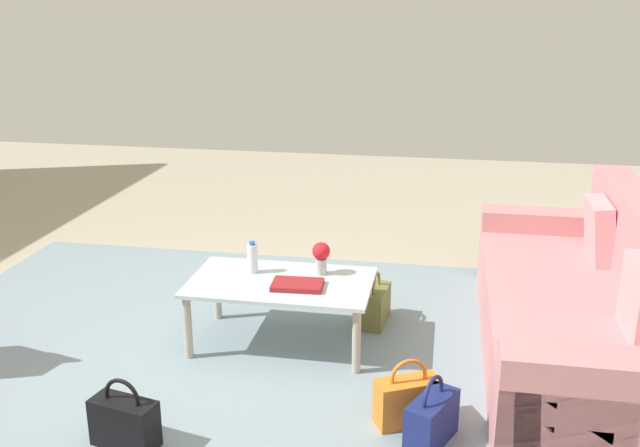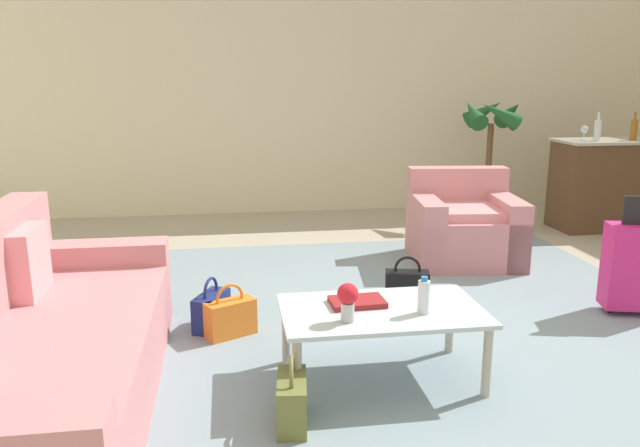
{
  "view_description": "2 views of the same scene",
  "coord_description": "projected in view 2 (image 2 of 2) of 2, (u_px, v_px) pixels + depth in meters",
  "views": [
    {
      "loc": [
        -1.34,
        3.36,
        2.05
      ],
      "look_at": [
        -0.68,
        -0.3,
        0.86
      ],
      "focal_mm": 40.0,
      "sensor_mm": 36.0,
      "label": 1
    },
    {
      "loc": [
        -1.21,
        -3.6,
        1.65
      ],
      "look_at": [
        -0.71,
        -0.28,
        0.85
      ],
      "focal_mm": 35.0,
      "sensor_mm": 36.0,
      "label": 2
    }
  ],
  "objects": [
    {
      "name": "handbag_orange",
      "position": [
        231.0,
        317.0,
        4.03
      ],
      "size": [
        0.35,
        0.27,
        0.36
      ],
      "color": "orange",
      "rests_on": "ground"
    },
    {
      "name": "armchair",
      "position": [
        463.0,
        229.0,
        5.69
      ],
      "size": [
        1.01,
        0.97,
        0.82
      ],
      "color": "#C67F84",
      "rests_on": "ground"
    },
    {
      "name": "bar_console",
      "position": [
        622.0,
        183.0,
        6.86
      ],
      "size": [
        1.5,
        0.6,
        0.98
      ],
      "color": "#513823",
      "rests_on": "ground"
    },
    {
      "name": "couch",
      "position": [
        28.0,
        358.0,
        3.05
      ],
      "size": [
        0.97,
        2.41,
        0.92
      ],
      "color": "#C67F84",
      "rests_on": "ground"
    },
    {
      "name": "coffee_table",
      "position": [
        382.0,
        317.0,
        3.39
      ],
      "size": [
        1.1,
        0.65,
        0.42
      ],
      "color": "silver",
      "rests_on": "ground"
    },
    {
      "name": "potted_palm",
      "position": [
        490.0,
        149.0,
        7.17
      ],
      "size": [
        0.64,
        0.64,
        1.44
      ],
      "color": "#84664C",
      "rests_on": "ground"
    },
    {
      "name": "wine_glass_leftmost",
      "position": [
        584.0,
        130.0,
        6.64
      ],
      "size": [
        0.08,
        0.08,
        0.15
      ],
      "color": "silver",
      "rests_on": "bar_console"
    },
    {
      "name": "area_rug",
      "position": [
        325.0,
        331.0,
        4.12
      ],
      "size": [
        5.2,
        4.4,
        0.01
      ],
      "primitive_type": "cube",
      "color": "gray",
      "rests_on": "ground"
    },
    {
      "name": "wine_bottle_clear",
      "position": [
        597.0,
        130.0,
        6.55
      ],
      "size": [
        0.07,
        0.07,
        0.3
      ],
      "color": "silver",
      "rests_on": "bar_console"
    },
    {
      "name": "flower_vase",
      "position": [
        348.0,
        299.0,
        3.18
      ],
      "size": [
        0.11,
        0.11,
        0.21
      ],
      "color": "#B2B7BC",
      "rests_on": "coffee_table"
    },
    {
      "name": "ground_plane",
      "position": [
        422.0,
        338.0,
        4.02
      ],
      "size": [
        12.0,
        12.0,
        0.0
      ],
      "primitive_type": "plane",
      "color": "#A89E89"
    },
    {
      "name": "wine_bottle_amber",
      "position": [
        634.0,
        129.0,
        6.61
      ],
      "size": [
        0.07,
        0.07,
        0.3
      ],
      "color": "brown",
      "rests_on": "bar_console"
    },
    {
      "name": "water_bottle",
      "position": [
        424.0,
        296.0,
        3.29
      ],
      "size": [
        0.06,
        0.06,
        0.2
      ],
      "color": "silver",
      "rests_on": "coffee_table"
    },
    {
      "name": "coffee_table_book",
      "position": [
        357.0,
        302.0,
        3.44
      ],
      "size": [
        0.31,
        0.21,
        0.03
      ],
      "primitive_type": "cube",
      "rotation": [
        0.0,
        0.0,
        0.05
      ],
      "color": "maroon",
      "rests_on": "coffee_table"
    },
    {
      "name": "wall_back",
      "position": [
        324.0,
        85.0,
        7.57
      ],
      "size": [
        10.24,
        0.12,
        3.1
      ],
      "primitive_type": "cube",
      "color": "beige",
      "rests_on": "ground"
    },
    {
      "name": "handbag_olive",
      "position": [
        292.0,
        400.0,
        3.0
      ],
      "size": [
        0.17,
        0.33,
        0.36
      ],
      "color": "olive",
      "rests_on": "ground"
    },
    {
      "name": "handbag_navy",
      "position": [
        212.0,
        310.0,
        4.15
      ],
      "size": [
        0.26,
        0.35,
        0.36
      ],
      "color": "navy",
      "rests_on": "ground"
    },
    {
      "name": "suitcase_magenta",
      "position": [
        635.0,
        265.0,
        4.36
      ],
      "size": [
        0.44,
        0.31,
        0.85
      ],
      "color": "#D12375",
      "rests_on": "ground"
    },
    {
      "name": "handbag_black",
      "position": [
        407.0,
        286.0,
        4.63
      ],
      "size": [
        0.34,
        0.21,
        0.36
      ],
      "color": "black",
      "rests_on": "ground"
    }
  ]
}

